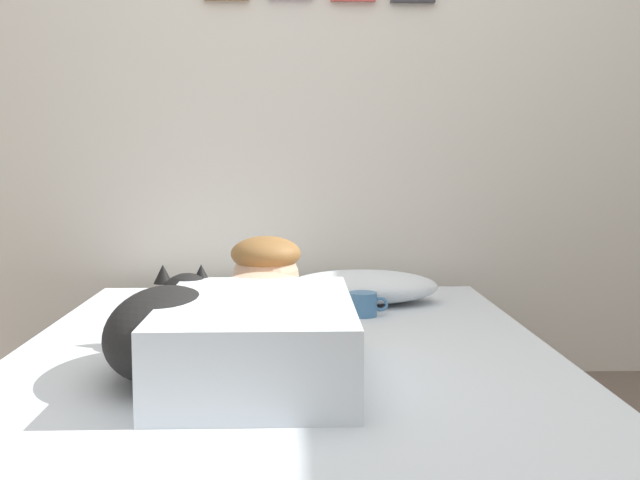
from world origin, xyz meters
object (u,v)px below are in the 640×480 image
(pillow, at_px, (362,287))
(person_lying, at_px, (260,319))
(cell_phone, at_px, (178,370))
(dog, at_px, (168,327))
(coffee_cup, at_px, (363,304))
(bed, at_px, (286,417))

(pillow, relative_size, person_lying, 0.57)
(cell_phone, bearing_deg, dog, 150.74)
(person_lying, relative_size, coffee_cup, 7.36)
(person_lying, xyz_separation_m, dog, (-0.21, -0.07, -0.00))
(pillow, height_order, person_lying, person_lying)
(bed, distance_m, cell_phone, 0.39)
(dog, bearing_deg, cell_phone, -29.26)
(bed, distance_m, coffee_cup, 0.51)
(person_lying, height_order, cell_phone, person_lying)
(pillow, xyz_separation_m, dog, (-0.52, -0.83, 0.05))
(person_lying, xyz_separation_m, cell_phone, (-0.19, -0.08, -0.10))
(bed, xyz_separation_m, coffee_cup, (0.24, 0.38, 0.23))
(person_lying, distance_m, coffee_cup, 0.62)
(dog, xyz_separation_m, coffee_cup, (0.51, 0.60, -0.07))
(dog, relative_size, cell_phone, 4.11)
(pillow, bearing_deg, dog, -122.14)
(cell_phone, bearing_deg, pillow, 59.39)
(bed, distance_m, pillow, 0.70)
(person_lying, distance_m, dog, 0.22)
(dog, bearing_deg, coffee_cup, 50.07)
(coffee_cup, bearing_deg, person_lying, -118.78)
(person_lying, relative_size, cell_phone, 6.57)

